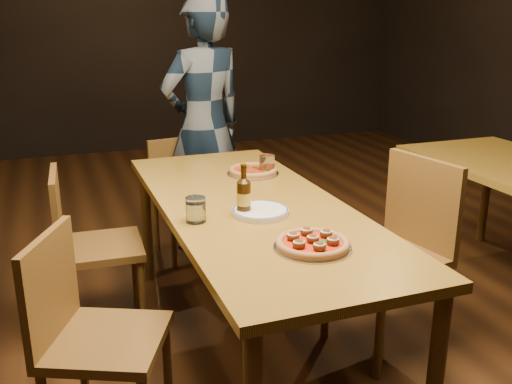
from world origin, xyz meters
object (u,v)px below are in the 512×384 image
object	(u,v)px
chair_main_nw	(106,339)
diner	(204,127)
pizza_meatball	(313,243)
chair_main_e	(386,255)
plate_stack	(260,212)
table_main	(252,218)
water_glass	(196,210)
chair_main_sw	(101,246)
pizza_margherita	(253,171)
amber_glass	(267,165)
beer_bottle	(244,197)
chair_end	(187,198)

from	to	relation	value
chair_main_nw	diner	bearing A→B (deg)	-1.55
chair_main_nw	pizza_meatball	xyz separation A→B (m)	(0.75, -0.15, 0.33)
chair_main_e	plate_stack	bearing A→B (deg)	-105.49
table_main	pizza_meatball	xyz separation A→B (m)	(0.03, -0.56, 0.09)
pizza_meatball	chair_main_nw	bearing A→B (deg)	168.70
water_glass	diner	distance (m)	1.53
chair_main_nw	chair_main_sw	size ratio (longest dim) A/B	0.99
chair_main_sw	pizza_margherita	xyz separation A→B (m)	(0.83, -0.02, 0.32)
plate_stack	amber_glass	distance (m)	0.65
chair_main_sw	beer_bottle	xyz separation A→B (m)	(0.57, -0.62, 0.39)
table_main	plate_stack	bearing A→B (deg)	-96.55
chair_main_e	chair_main_sw	bearing A→B (deg)	-129.16
chair_main_sw	water_glass	bearing A→B (deg)	-147.93
chair_main_sw	water_glass	distance (m)	0.80
pizza_margherita	water_glass	size ratio (longest dim) A/B	2.64
pizza_margherita	diner	bearing A→B (deg)	92.47
chair_main_e	amber_glass	distance (m)	0.80
table_main	plate_stack	distance (m)	0.17
chair_end	pizza_meatball	distance (m)	1.81
chair_end	diner	bearing A→B (deg)	25.58
chair_main_e	beer_bottle	bearing A→B (deg)	-106.54
chair_main_sw	diner	distance (m)	1.22
table_main	chair_main_e	world-z (taller)	chair_main_e
plate_stack	beer_bottle	bearing A→B (deg)	164.36
table_main	chair_main_sw	xyz separation A→B (m)	(-0.65, 0.49, -0.23)
chair_end	pizza_margherita	xyz separation A→B (m)	(0.20, -0.75, 0.36)
chair_main_nw	chair_end	world-z (taller)	chair_main_nw
diner	chair_main_nw	bearing A→B (deg)	46.55
pizza_margherita	amber_glass	distance (m)	0.08
plate_stack	diner	bearing A→B (deg)	84.01
chair_main_nw	amber_glass	bearing A→B (deg)	-23.82
chair_end	beer_bottle	world-z (taller)	beer_bottle
chair_main_e	table_main	bearing A→B (deg)	-119.20
chair_end	table_main	bearing A→B (deg)	-97.46
chair_main_e	amber_glass	size ratio (longest dim) A/B	9.37
chair_main_e	pizza_meatball	bearing A→B (deg)	-67.89
pizza_meatball	water_glass	size ratio (longest dim) A/B	2.78
table_main	pizza_margherita	xyz separation A→B (m)	(0.17, 0.47, 0.09)
table_main	chair_end	world-z (taller)	chair_end
pizza_margherita	beer_bottle	xyz separation A→B (m)	(-0.26, -0.60, 0.06)
chair_end	diner	xyz separation A→B (m)	(0.16, 0.11, 0.45)
chair_main_sw	pizza_meatball	bearing A→B (deg)	-144.08
chair_main_sw	chair_main_e	bearing A→B (deg)	-116.21
pizza_margherita	amber_glass	xyz separation A→B (m)	(0.07, -0.03, 0.03)
diner	pizza_meatball	bearing A→B (deg)	69.70
chair_main_sw	pizza_margherita	size ratio (longest dim) A/B	3.18
chair_main_e	pizza_margherita	world-z (taller)	chair_main_e
pizza_margherita	table_main	bearing A→B (deg)	-110.42
pizza_meatball	beer_bottle	size ratio (longest dim) A/B	1.33
pizza_margherita	chair_main_sw	bearing A→B (deg)	178.72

